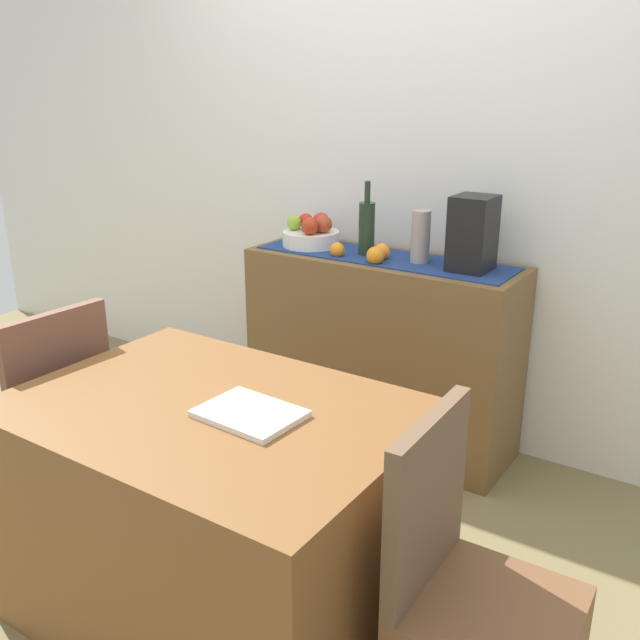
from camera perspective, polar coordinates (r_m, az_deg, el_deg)
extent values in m
cube|color=olive|center=(2.81, -5.33, -16.95)|extent=(6.40, 6.40, 0.02)
cube|color=silver|center=(3.29, 7.27, 13.84)|extent=(6.40, 0.06, 2.70)
cube|color=brown|center=(3.26, 4.96, -2.55)|extent=(1.25, 0.42, 0.89)
cube|color=navy|center=(3.12, 5.19, 5.12)|extent=(1.18, 0.32, 0.01)
cylinder|color=white|center=(3.31, -0.75, 6.66)|extent=(0.27, 0.27, 0.07)
sphere|color=red|center=(3.37, -1.16, 8.10)|extent=(0.07, 0.07, 0.07)
sphere|color=#B23217|center=(3.22, -0.84, 7.66)|extent=(0.08, 0.08, 0.08)
sphere|color=#87B135|center=(3.32, -2.13, 7.92)|extent=(0.07, 0.07, 0.07)
sphere|color=#A83D1F|center=(3.26, 0.30, 7.82)|extent=(0.08, 0.08, 0.08)
sphere|color=red|center=(3.34, 0.08, 8.09)|extent=(0.08, 0.08, 0.08)
sphere|color=#82A334|center=(3.29, -0.83, 7.79)|extent=(0.07, 0.07, 0.07)
cylinder|color=#1F3221|center=(3.14, 3.83, 7.40)|extent=(0.07, 0.07, 0.24)
cylinder|color=#1F3221|center=(3.11, 3.90, 10.39)|extent=(0.03, 0.03, 0.09)
cube|color=black|center=(2.92, 12.35, 6.87)|extent=(0.16, 0.18, 0.31)
cylinder|color=#A1948D|center=(3.02, 8.21, 6.70)|extent=(0.08, 0.08, 0.23)
sphere|color=orange|center=(3.00, 4.55, 5.27)|extent=(0.08, 0.08, 0.08)
sphere|color=orange|center=(3.12, 1.42, 5.75)|extent=(0.07, 0.07, 0.07)
sphere|color=orange|center=(3.07, 5.04, 5.57)|extent=(0.07, 0.07, 0.07)
cube|color=brown|center=(2.25, -8.40, -15.39)|extent=(1.19, 0.85, 0.74)
cube|color=white|center=(1.99, -5.75, -7.61)|extent=(0.29, 0.22, 0.02)
cube|color=brown|center=(2.91, -21.50, -11.45)|extent=(0.42, 0.42, 0.45)
cube|color=brown|center=(2.58, -20.52, -4.17)|extent=(0.06, 0.40, 0.45)
cube|color=brown|center=(1.76, 8.72, -14.37)|extent=(0.05, 0.40, 0.45)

